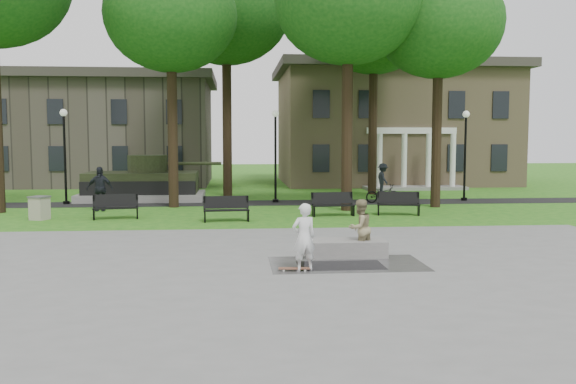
% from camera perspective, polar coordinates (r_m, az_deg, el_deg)
% --- Properties ---
extents(ground, '(120.00, 120.00, 0.00)m').
position_cam_1_polar(ground, '(19.18, -0.26, -4.80)').
color(ground, '#226217').
rests_on(ground, ground).
extents(plaza, '(22.00, 16.00, 0.02)m').
position_cam_1_polar(plaza, '(14.30, 1.39, -8.16)').
color(plaza, gray).
rests_on(plaza, ground).
extents(footpath, '(44.00, 2.60, 0.01)m').
position_cam_1_polar(footpath, '(31.05, -2.06, -1.03)').
color(footpath, black).
rests_on(footpath, ground).
extents(building_right, '(17.00, 12.00, 8.60)m').
position_cam_1_polar(building_right, '(46.31, 9.56, 6.27)').
color(building_right, '#9E8460').
rests_on(building_right, ground).
extents(building_left, '(15.00, 10.00, 7.20)m').
position_cam_1_polar(building_left, '(46.31, -16.78, 5.20)').
color(building_left, '#4C443D').
rests_on(building_left, ground).
extents(tree_1, '(6.20, 6.20, 11.63)m').
position_cam_1_polar(tree_1, '(30.03, -10.91, 15.84)').
color(tree_1, black).
rests_on(tree_1, ground).
extents(tree_2, '(6.60, 6.60, 12.16)m').
position_cam_1_polar(tree_2, '(28.45, 5.65, 17.26)').
color(tree_2, black).
rests_on(tree_2, ground).
extents(tree_3, '(6.00, 6.00, 11.19)m').
position_cam_1_polar(tree_3, '(30.37, 13.94, 14.97)').
color(tree_3, black).
rests_on(tree_3, ground).
extents(tree_4, '(7.20, 7.20, 13.50)m').
position_cam_1_polar(tree_4, '(35.56, -5.81, 16.54)').
color(tree_4, black).
rests_on(tree_4, ground).
extents(tree_5, '(6.40, 6.40, 12.44)m').
position_cam_1_polar(tree_5, '(36.80, 8.05, 14.97)').
color(tree_5, black).
rests_on(tree_5, ground).
extents(lamp_left, '(0.36, 0.36, 4.73)m').
position_cam_1_polar(lamp_left, '(32.27, -20.17, 3.86)').
color(lamp_left, black).
rests_on(lamp_left, ground).
extents(lamp_mid, '(0.36, 0.36, 4.73)m').
position_cam_1_polar(lamp_mid, '(31.21, -1.18, 4.13)').
color(lamp_mid, black).
rests_on(lamp_mid, ground).
extents(lamp_right, '(0.36, 0.36, 4.73)m').
position_cam_1_polar(lamp_right, '(33.38, 16.25, 3.99)').
color(lamp_right, black).
rests_on(lamp_right, ground).
extents(tank_monument, '(7.45, 3.40, 2.40)m').
position_cam_1_polar(tank_monument, '(33.29, -13.41, 0.72)').
color(tank_monument, gray).
rests_on(tank_monument, ground).
extents(puddle, '(2.20, 1.20, 0.00)m').
position_cam_1_polar(puddle, '(15.79, 4.95, -6.87)').
color(puddle, black).
rests_on(puddle, plaza).
extents(concrete_block, '(2.21, 1.03, 0.45)m').
position_cam_1_polar(concrete_block, '(17.04, 5.40, -5.23)').
color(concrete_block, gray).
rests_on(concrete_block, plaza).
extents(skateboard, '(0.79, 0.26, 0.07)m').
position_cam_1_polar(skateboard, '(15.11, 0.59, -7.26)').
color(skateboard, brown).
rests_on(skateboard, plaza).
extents(skateboarder, '(0.70, 0.56, 1.68)m').
position_cam_1_polar(skateboarder, '(14.96, 1.50, -4.25)').
color(skateboarder, white).
rests_on(skateboarder, plaza).
extents(friend_watching, '(0.97, 0.92, 1.58)m').
position_cam_1_polar(friend_watching, '(16.96, 6.75, -3.35)').
color(friend_watching, '#93875F').
rests_on(friend_watching, plaza).
extents(pedestrian_walker, '(1.20, 0.55, 2.01)m').
position_cam_1_polar(pedestrian_walker, '(28.83, -17.21, 0.28)').
color(pedestrian_walker, black).
rests_on(pedestrian_walker, ground).
extents(cyclist, '(1.86, 1.08, 2.02)m').
position_cam_1_polar(cyclist, '(31.50, 8.85, 0.51)').
color(cyclist, black).
rests_on(cyclist, ground).
extents(park_bench_0, '(1.85, 0.82, 1.00)m').
position_cam_1_polar(park_bench_0, '(25.83, -15.79, -1.28)').
color(park_bench_0, black).
rests_on(park_bench_0, ground).
extents(park_bench_1, '(1.83, 0.65, 1.00)m').
position_cam_1_polar(park_bench_1, '(24.24, -5.78, -1.52)').
color(park_bench_1, black).
rests_on(park_bench_1, ground).
extents(park_bench_2, '(1.83, 0.65, 1.00)m').
position_cam_1_polar(park_bench_2, '(25.89, 4.21, -1.09)').
color(park_bench_2, black).
rests_on(park_bench_2, ground).
extents(park_bench_3, '(1.85, 0.85, 1.00)m').
position_cam_1_polar(park_bench_3, '(26.55, 10.24, -1.00)').
color(park_bench_3, black).
rests_on(park_bench_3, ground).
extents(trash_bin, '(0.87, 0.87, 0.96)m').
position_cam_1_polar(trash_bin, '(26.55, -22.23, -1.38)').
color(trash_bin, '#A8A38A').
rests_on(trash_bin, ground).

